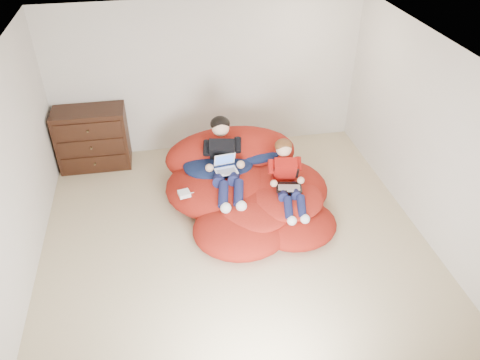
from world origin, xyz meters
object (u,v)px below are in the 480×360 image
(dresser, at_px, (93,138))
(younger_boy, at_px, (287,175))
(beanbag_pile, at_px, (246,186))
(laptop_white, at_px, (226,166))
(older_boy, at_px, (224,157))
(laptop_black, at_px, (288,181))

(dresser, height_order, younger_boy, younger_boy)
(beanbag_pile, relative_size, laptop_white, 7.53)
(dresser, bearing_deg, older_boy, -33.90)
(older_boy, relative_size, laptop_black, 3.06)
(beanbag_pile, bearing_deg, laptop_black, -39.35)
(beanbag_pile, bearing_deg, dresser, 147.60)
(dresser, height_order, laptop_white, dresser)
(dresser, xyz_separation_m, older_boy, (1.92, -1.29, 0.23))
(younger_boy, xyz_separation_m, laptop_white, (-0.79, 0.38, -0.00))
(laptop_white, bearing_deg, older_boy, 90.00)
(laptop_black, bearing_deg, beanbag_pile, 140.65)
(beanbag_pile, distance_m, younger_boy, 0.72)
(younger_boy, relative_size, laptop_black, 2.51)
(beanbag_pile, relative_size, laptop_black, 5.86)
(dresser, bearing_deg, laptop_white, -35.94)
(dresser, distance_m, younger_boy, 3.23)
(younger_boy, bearing_deg, laptop_white, 154.41)
(dresser, xyz_separation_m, younger_boy, (2.71, -1.77, 0.15))
(dresser, relative_size, laptop_white, 3.38)
(beanbag_pile, relative_size, older_boy, 1.91)
(laptop_white, relative_size, laptop_black, 0.78)
(laptop_black, bearing_deg, older_boy, 146.62)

